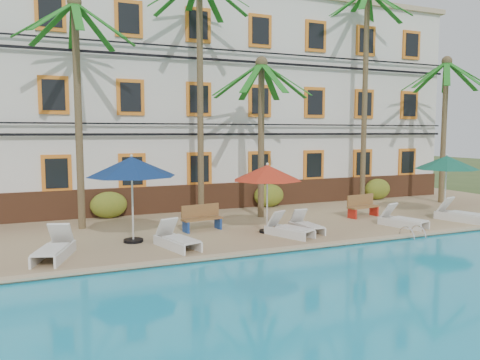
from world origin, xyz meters
name	(u,v)px	position (x,y,z in m)	size (l,w,h in m)	color
ground	(308,247)	(0.00, 0.00, 0.00)	(100.00, 100.00, 0.00)	#384C23
pool_deck	(247,218)	(0.00, 5.00, 0.12)	(30.00, 12.00, 0.25)	tan
pool_coping	(324,245)	(0.00, -0.90, 0.28)	(30.00, 0.35, 0.06)	tan
hotel_building	(208,101)	(0.00, 9.98, 5.37)	(25.40, 6.44, 10.22)	silver
palm_a	(77,82)	(-6.75, 4.83, 5.58)	(4.19, 4.19, 8.36)	brown
palm_b	(200,65)	(-1.95, 5.39, 6.51)	(4.19, 4.19, 10.01)	brown
palm_c	(261,113)	(0.35, 4.39, 4.56)	(4.19, 4.19, 6.61)	brown
palm_d	(366,70)	(6.69, 5.87, 6.82)	(4.19, 4.19, 10.58)	brown
palm_e	(445,109)	(10.54, 4.52, 4.95)	(4.19, 4.19, 7.28)	brown
shrub_left	(109,205)	(-5.56, 6.60, 0.80)	(1.50, 0.90, 1.10)	#1E5B1A
shrub_mid	(269,195)	(1.83, 6.60, 0.80)	(1.50, 0.90, 1.10)	#1E5B1A
shrub_right	(377,189)	(8.23, 6.60, 0.80)	(1.50, 0.90, 1.10)	#1E5B1A
umbrella_blue	(132,167)	(-5.40, 1.94, 2.68)	(2.85, 2.85, 2.84)	black
umbrella_red	(267,173)	(-0.77, 1.55, 2.36)	(2.48, 2.48, 2.48)	black
umbrella_green	(447,163)	(7.87, 1.76, 2.49)	(2.62, 2.62, 2.62)	black
lounger_a	(54,248)	(-7.81, 0.77, 0.55)	(1.29, 2.09, 0.93)	silver
lounger_b	(176,239)	(-4.32, 0.62, 0.53)	(1.12, 1.95, 0.87)	silver
lounger_c	(288,228)	(-0.36, 0.72, 0.52)	(1.26, 1.87, 0.83)	silver
lounger_d	(306,225)	(0.55, 1.08, 0.50)	(0.59, 1.64, 0.77)	silver
lounger_e	(402,219)	(4.37, 0.46, 0.53)	(1.12, 1.90, 0.85)	silver
lounger_f	(460,214)	(7.30, 0.43, 0.55)	(1.21, 2.07, 0.92)	silver
bench_left	(201,217)	(-2.80, 2.81, 0.72)	(1.55, 0.69, 0.93)	olive
bench_right	(362,206)	(4.27, 2.74, 0.72)	(1.56, 0.71, 0.93)	olive
pool_ladder	(412,237)	(3.50, -1.00, 0.25)	(0.54, 0.74, 0.74)	silver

